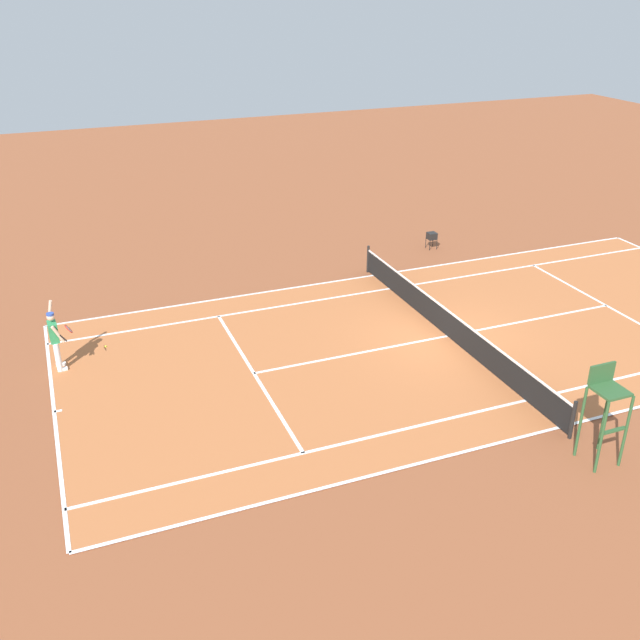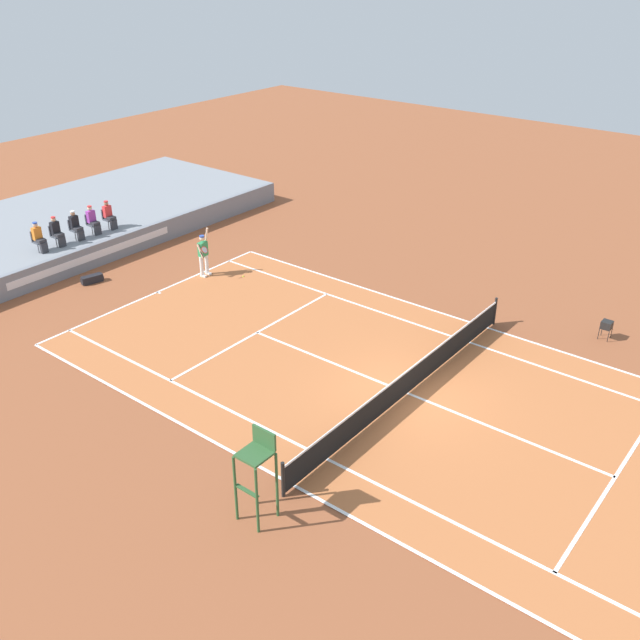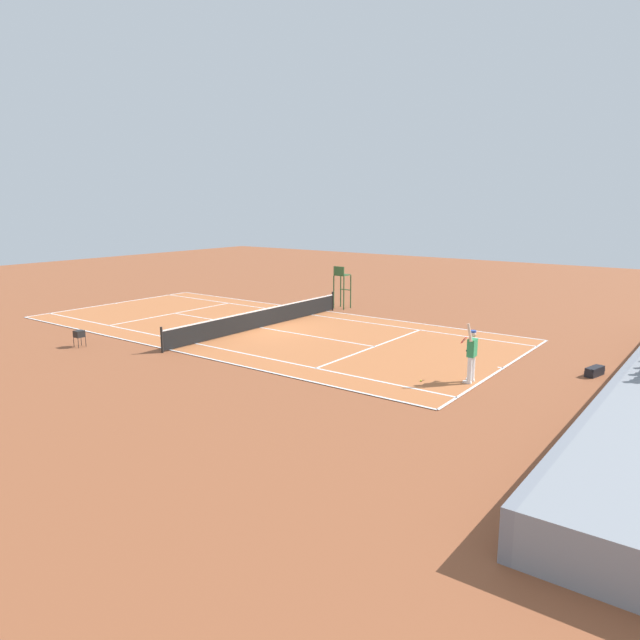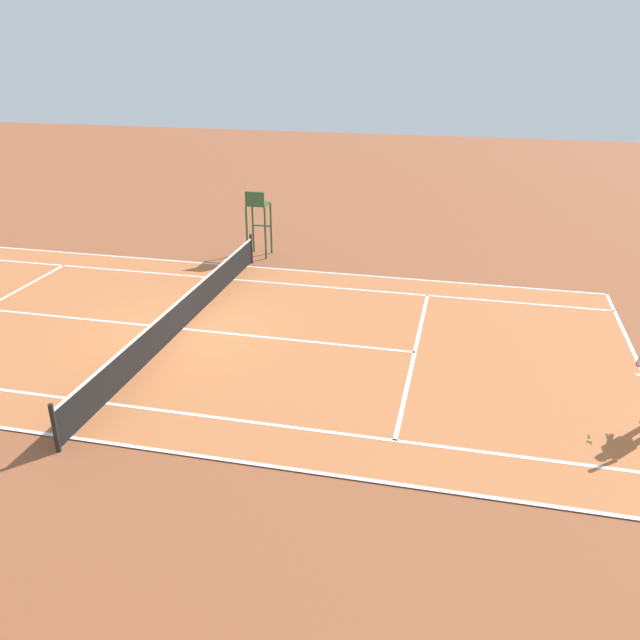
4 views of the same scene
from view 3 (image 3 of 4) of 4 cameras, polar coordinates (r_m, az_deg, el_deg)
The scene contains 9 objects.
ground_plane at distance 28.50m, azimuth -5.71°, elevation -0.80°, with size 80.00×80.00×0.00m, color brown.
court at distance 28.50m, azimuth -5.71°, elevation -0.78°, with size 11.08×23.88×0.03m.
net at distance 28.40m, azimuth -5.73°, elevation 0.23°, with size 11.98×0.10×1.07m.
barrier_wall at distance 21.45m, azimuth 28.03°, elevation -4.71°, with size 23.40×0.25×1.02m.
tennis_player at distance 20.21m, azimuth 14.52°, elevation -3.24°, with size 0.76×0.66×2.08m.
tennis_ball at distance 20.22m, azimuth 9.78°, elevation -5.85°, with size 0.07×0.07×0.07m, color #D1E533.
umpire_chair at distance 33.53m, azimuth 2.12°, elevation 3.76°, with size 0.77×0.77×2.44m.
equipment_bag at distance 22.72m, azimuth 25.15°, elevation -4.54°, with size 0.95×0.52×0.32m.
ball_hopper at distance 26.57m, azimuth -22.39°, elevation -1.23°, with size 0.36×0.36×0.70m.
Camera 3 is at (20.57, 18.82, 5.93)m, focal length 32.89 mm.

